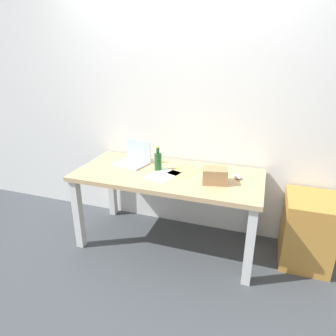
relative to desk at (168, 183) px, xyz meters
name	(u,v)px	position (x,y,z in m)	size (l,w,h in m)	color
ground_plane	(168,242)	(0.00, 0.00, -0.64)	(8.00, 8.00, 0.00)	#42474C
back_wall	(183,102)	(0.00, 0.44, 0.66)	(5.20, 0.08, 2.60)	white
desk	(168,183)	(0.00, 0.00, 0.00)	(1.67, 0.76, 0.74)	tan
laptop_left	(134,159)	(-0.40, 0.13, 0.14)	(0.33, 0.30, 0.22)	silver
beer_bottle	(158,161)	(-0.11, 0.05, 0.18)	(0.07, 0.07, 0.22)	#1E5123
computer_mouse	(237,176)	(0.60, 0.08, 0.11)	(0.06, 0.10, 0.03)	silver
cardboard_box	(215,176)	(0.43, -0.07, 0.16)	(0.20, 0.15, 0.13)	tan
paper_sheet_center	(163,175)	(-0.03, -0.06, 0.10)	(0.21, 0.30, 0.00)	white
paper_sheet_near_back	(185,171)	(0.13, 0.10, 0.10)	(0.21, 0.30, 0.00)	#F4E06B
filing_cabinet	(307,230)	(1.23, 0.14, -0.33)	(0.40, 0.48, 0.61)	#C68938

